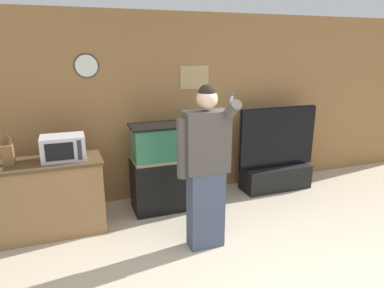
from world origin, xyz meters
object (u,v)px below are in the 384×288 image
at_px(tv_on_stand, 276,166).
at_px(person_standing, 205,166).
at_px(aquarium_on_stand, 175,166).
at_px(microwave, 63,148).
at_px(counter_island, 49,197).
at_px(knife_block, 8,154).

bearing_deg(tv_on_stand, person_standing, -145.73).
xyz_separation_m(tv_on_stand, person_standing, (-1.64, -1.11, 0.56)).
height_order(aquarium_on_stand, person_standing, person_standing).
relative_size(microwave, aquarium_on_stand, 0.41).
height_order(counter_island, person_standing, person_standing).
relative_size(counter_island, tv_on_stand, 0.98).
distance_m(microwave, tv_on_stand, 3.10).
xyz_separation_m(counter_island, person_standing, (1.60, -0.89, 0.48)).
bearing_deg(microwave, counter_island, -179.74).
bearing_deg(knife_block, microwave, -0.12).
xyz_separation_m(microwave, tv_on_stand, (3.03, 0.22, -0.65)).
height_order(tv_on_stand, person_standing, person_standing).
distance_m(microwave, knife_block, 0.57).
bearing_deg(aquarium_on_stand, counter_island, -174.45).
height_order(counter_island, knife_block, knife_block).
xyz_separation_m(aquarium_on_stand, person_standing, (0.01, -1.05, 0.34)).
bearing_deg(aquarium_on_stand, knife_block, -175.52).
height_order(aquarium_on_stand, tv_on_stand, tv_on_stand).
bearing_deg(counter_island, knife_block, 179.66).
xyz_separation_m(knife_block, aquarium_on_stand, (1.95, 0.15, -0.42)).
bearing_deg(counter_island, person_standing, -29.09).
bearing_deg(microwave, knife_block, 179.88).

